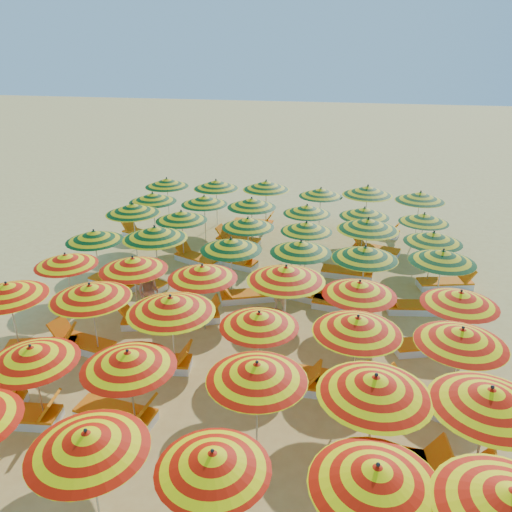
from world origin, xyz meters
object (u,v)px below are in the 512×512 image
umbrella_21 (286,274)px  umbrella_23 (460,298)px  lounger_25 (142,234)px  lounger_5 (443,470)px  umbrella_11 (490,398)px  umbrella_18 (66,260)px  umbrella_42 (167,182)px  lounger_22 (235,262)px  umbrella_10 (375,385)px  umbrella_22 (359,288)px  umbrella_46 (368,191)px  beachgoer_a (280,288)px  umbrella_20 (202,272)px  umbrella_3 (213,461)px  umbrella_12 (7,290)px  lounger_7 (82,343)px  umbrella_14 (171,304)px  umbrella_19 (133,264)px  umbrella_33 (307,227)px  lounger_9 (284,381)px  umbrella_5 (512,501)px  umbrella_35 (433,237)px  lounger_6 (43,347)px  lounger_18 (315,296)px  umbrella_26 (231,244)px  umbrella_40 (364,212)px  lounger_2 (21,416)px  umbrella_13 (90,292)px  umbrella_39 (307,209)px  lounger_3 (118,414)px  beachgoer_b (149,292)px  umbrella_36 (153,197)px  lounger_8 (158,363)px  umbrella_28 (365,253)px  umbrella_17 (462,336)px  umbrella_43 (216,184)px  lounger_29 (379,232)px  lounger_15 (115,282)px  umbrella_16 (358,325)px  umbrella_31 (181,216)px  umbrella_45 (321,192)px  umbrella_24 (94,236)px  lounger_13 (191,317)px  umbrella_29 (443,256)px  umbrella_37 (204,200)px  lounger_16 (141,282)px  lounger_26 (237,240)px  lounger_23 (348,273)px  umbrella_41 (424,218)px  umbrella_8 (128,360)px  umbrella_44 (266,185)px  umbrella_47 (420,196)px  umbrella_32 (248,223)px  umbrella_38 (252,203)px  lounger_12 (152,321)px  lounger_19 (343,305)px  umbrella_15 (259,320)px  lounger_10 (330,380)px  umbrella_27 (301,247)px  umbrella_7 (31,354)px  umbrella_30 (133,209)px  lounger_11 (422,401)px  umbrella_34 (368,224)px  lounger_27 (375,250)px

umbrella_21 → umbrella_23: bearing=-1.4°
lounger_25 → lounger_5: bearing=153.3°
umbrella_11 → umbrella_18: umbrella_11 is taller
umbrella_42 → lounger_22: 6.04m
umbrella_10 → umbrella_22: (-0.35, 4.02, -0.15)m
umbrella_46 → beachgoer_a: umbrella_46 is taller
umbrella_20 → umbrella_3: bearing=-70.8°
umbrella_12 → lounger_7: (1.46, 0.49, -1.61)m
umbrella_14 → umbrella_19: size_ratio=1.20×
umbrella_33 → lounger_9: (0.32, -6.47, -1.48)m
umbrella_5 → umbrella_35: (0.13, 10.23, -0.17)m
lounger_6 → lounger_18: (6.50, 4.24, 0.00)m
umbrella_18 → lounger_7: size_ratio=1.05×
umbrella_10 → umbrella_26: bearing=124.2°
umbrella_40 → lounger_2: 12.68m
umbrella_13 → umbrella_39: size_ratio=0.99×
lounger_3 → beachgoer_b: size_ratio=1.30×
umbrella_36 → lounger_8: umbrella_36 is taller
umbrella_28 → umbrella_17: bearing=-64.0°
umbrella_18 → umbrella_23: umbrella_23 is taller
umbrella_43 → lounger_29: bearing=1.0°
lounger_18 → beachgoer_b: beachgoer_b is taller
umbrella_33 → lounger_15: bearing=-156.7°
umbrella_16 → umbrella_31: umbrella_16 is taller
umbrella_33 → umbrella_43: size_ratio=0.95×
umbrella_20 → umbrella_45: umbrella_20 is taller
umbrella_24 → umbrella_11: bearing=-29.8°
lounger_7 → lounger_13: (2.31, 1.86, 0.00)m
umbrella_29 → umbrella_37: size_ratio=1.18×
lounger_16 → lounger_26: bearing=-96.2°
umbrella_40 → lounger_23: 2.58m
umbrella_41 → beachgoer_a: bearing=-132.2°
umbrella_8 → lounger_7: size_ratio=1.18×
umbrella_44 → umbrella_47: size_ratio=1.14×
umbrella_17 → umbrella_32: size_ratio=1.17×
umbrella_14 → umbrella_31: 6.90m
umbrella_38 → lounger_12: bearing=-102.1°
umbrella_32 → umbrella_19: bearing=-118.0°
umbrella_41 → lounger_19: (-2.50, -4.29, -1.47)m
umbrella_15 → umbrella_37: size_ratio=1.04×
lounger_10 → lounger_23: (0.16, 6.06, 0.00)m
umbrella_19 → umbrella_39: bearing=57.1°
umbrella_27 → lounger_8: (-2.87, -4.33, -1.57)m
umbrella_7 → umbrella_30: umbrella_30 is taller
lounger_11 → lounger_2: bearing=38.3°
umbrella_5 → umbrella_34: umbrella_34 is taller
umbrella_13 → lounger_27: size_ratio=1.18×
lounger_11 → beachgoer_b: 7.89m
umbrella_45 → umbrella_14: bearing=-102.4°
umbrella_5 → umbrella_24: (-10.37, 8.13, -0.18)m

